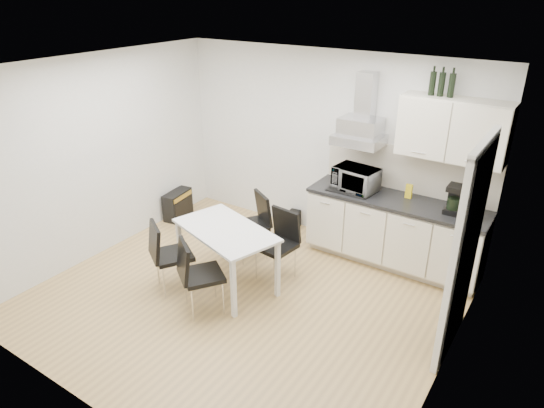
# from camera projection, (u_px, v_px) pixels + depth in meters

# --- Properties ---
(ground) EXTENTS (4.50, 4.50, 0.00)m
(ground) POSITION_uv_depth(u_px,v_px,m) (242.00, 298.00, 5.65)
(ground) COLOR tan
(ground) RESTS_ON ground
(wall_back) EXTENTS (4.50, 0.10, 2.60)m
(wall_back) POSITION_uv_depth(u_px,v_px,m) (327.00, 147.00, 6.62)
(wall_back) COLOR silver
(wall_back) RESTS_ON ground
(wall_front) EXTENTS (4.50, 0.10, 2.60)m
(wall_front) POSITION_uv_depth(u_px,v_px,m) (77.00, 287.00, 3.59)
(wall_front) COLOR silver
(wall_front) RESTS_ON ground
(wall_left) EXTENTS (0.10, 4.00, 2.60)m
(wall_left) POSITION_uv_depth(u_px,v_px,m) (100.00, 158.00, 6.23)
(wall_left) COLOR silver
(wall_left) RESTS_ON ground
(wall_right) EXTENTS (0.10, 4.00, 2.60)m
(wall_right) POSITION_uv_depth(u_px,v_px,m) (458.00, 257.00, 3.98)
(wall_right) COLOR silver
(wall_right) RESTS_ON ground
(ceiling) EXTENTS (4.50, 4.50, 0.00)m
(ceiling) POSITION_uv_depth(u_px,v_px,m) (235.00, 70.00, 4.57)
(ceiling) COLOR white
(ceiling) RESTS_ON wall_back
(doorway) EXTENTS (0.08, 1.04, 2.10)m
(doorway) POSITION_uv_depth(u_px,v_px,m) (465.00, 253.00, 4.52)
(doorway) COLOR white
(doorway) RESTS_ON ground
(kitchenette) EXTENTS (2.22, 0.64, 2.52)m
(kitchenette) POSITION_uv_depth(u_px,v_px,m) (400.00, 205.00, 6.02)
(kitchenette) COLOR beige
(kitchenette) RESTS_ON ground
(dining_table) EXTENTS (1.41, 1.06, 0.75)m
(dining_table) POSITION_uv_depth(u_px,v_px,m) (226.00, 236.00, 5.65)
(dining_table) COLOR white
(dining_table) RESTS_ON ground
(chair_far_left) EXTENTS (0.64, 0.66, 0.88)m
(chair_far_left) POSITION_uv_depth(u_px,v_px,m) (250.00, 227.00, 6.34)
(chair_far_left) COLOR black
(chair_far_left) RESTS_ON ground
(chair_far_right) EXTENTS (0.50, 0.55, 0.88)m
(chair_far_right) POSITION_uv_depth(u_px,v_px,m) (276.00, 247.00, 5.86)
(chair_far_right) COLOR black
(chair_far_right) RESTS_ON ground
(chair_near_left) EXTENTS (0.64, 0.66, 0.88)m
(chair_near_left) POSITION_uv_depth(u_px,v_px,m) (173.00, 256.00, 5.67)
(chair_near_left) COLOR black
(chair_near_left) RESTS_ON ground
(chair_near_right) EXTENTS (0.65, 0.66, 0.88)m
(chair_near_right) POSITION_uv_depth(u_px,v_px,m) (203.00, 276.00, 5.28)
(chair_near_right) COLOR black
(chair_near_right) RESTS_ON ground
(guitar_amp) EXTENTS (0.29, 0.54, 0.43)m
(guitar_amp) POSITION_uv_depth(u_px,v_px,m) (178.00, 204.00, 7.52)
(guitar_amp) COLOR black
(guitar_amp) RESTS_ON ground
(floor_speaker) EXTENTS (0.17, 0.16, 0.26)m
(floor_speaker) POSITION_uv_depth(u_px,v_px,m) (294.00, 219.00, 7.26)
(floor_speaker) COLOR black
(floor_speaker) RESTS_ON ground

